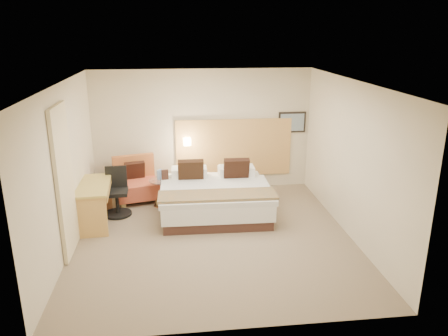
{
  "coord_description": "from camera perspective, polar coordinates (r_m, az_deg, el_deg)",
  "views": [
    {
      "loc": [
        -0.62,
        -6.94,
        3.51
      ],
      "look_at": [
        0.25,
        0.52,
        1.11
      ],
      "focal_mm": 35.0,
      "sensor_mm": 36.0,
      "label": 1
    }
  ],
  "objects": [
    {
      "name": "desk_chair",
      "position": [
        8.81,
        -13.81,
        -3.53
      ],
      "size": [
        0.55,
        0.55,
        0.94
      ],
      "color": "black",
      "rests_on": "floor"
    },
    {
      "name": "lounge_chair",
      "position": [
        9.48,
        -11.36,
        -1.96
      ],
      "size": [
        1.04,
        0.96,
        0.93
      ],
      "color": "tan",
      "rests_on": "floor"
    },
    {
      "name": "lamp_arm",
      "position": [
        9.65,
        -4.85,
        3.54
      ],
      "size": [
        0.02,
        0.12,
        0.02
      ],
      "primitive_type": "cylinder",
      "rotation": [
        1.57,
        0.0,
        0.0
      ],
      "color": "silver",
      "rests_on": "wall_back"
    },
    {
      "name": "wall_right",
      "position": [
        7.87,
        16.28,
        1.09
      ],
      "size": [
        0.02,
        5.0,
        2.7
      ],
      "primitive_type": "cube",
      "color": "beige",
      "rests_on": "floor"
    },
    {
      "name": "art_canvas",
      "position": [
        9.97,
        8.9,
        5.91
      ],
      "size": [
        0.54,
        0.01,
        0.39
      ],
      "primitive_type": "cube",
      "color": "slate",
      "rests_on": "wall_back"
    },
    {
      "name": "wall_back",
      "position": [
        9.71,
        -2.83,
        4.88
      ],
      "size": [
        4.8,
        0.02,
        2.7
      ],
      "primitive_type": "cube",
      "color": "beige",
      "rests_on": "floor"
    },
    {
      "name": "bottle_b",
      "position": [
        9.01,
        -8.27,
        -0.77
      ],
      "size": [
        0.07,
        0.07,
        0.21
      ],
      "primitive_type": "cylinder",
      "rotation": [
        0.0,
        0.0,
        0.22
      ],
      "color": "#9ABBEE",
      "rests_on": "side_table"
    },
    {
      "name": "art_frame",
      "position": [
        9.99,
        8.87,
        5.93
      ],
      "size": [
        0.62,
        0.03,
        0.47
      ],
      "primitive_type": "cube",
      "color": "black",
      "rests_on": "wall_back"
    },
    {
      "name": "bed",
      "position": [
        8.7,
        -1.2,
        -3.65
      ],
      "size": [
        2.17,
        2.1,
        1.03
      ],
      "color": "#3D241E",
      "rests_on": "floor"
    },
    {
      "name": "side_table",
      "position": [
        9.05,
        -8.1,
        -3.07
      ],
      "size": [
        0.61,
        0.61,
        0.57
      ],
      "color": "white",
      "rests_on": "floor"
    },
    {
      "name": "wall_front",
      "position": [
        4.97,
        1.21,
        -8.06
      ],
      "size": [
        4.8,
        0.02,
        2.7
      ],
      "primitive_type": "cube",
      "color": "beige",
      "rests_on": "floor"
    },
    {
      "name": "curtain",
      "position": [
        7.28,
        -20.11,
        -1.72
      ],
      "size": [
        0.06,
        0.9,
        2.42
      ],
      "primitive_type": "cube",
      "color": "beige",
      "rests_on": "wall_left"
    },
    {
      "name": "headboard_panel",
      "position": [
        9.84,
        1.3,
        2.67
      ],
      "size": [
        2.6,
        0.04,
        1.3
      ],
      "primitive_type": "cube",
      "color": "tan",
      "rests_on": "wall_back"
    },
    {
      "name": "desk",
      "position": [
        8.41,
        -16.46,
        -3.12
      ],
      "size": [
        0.65,
        1.29,
        0.79
      ],
      "color": "tan",
      "rests_on": "floor"
    },
    {
      "name": "bottle_a",
      "position": [
        8.96,
        -8.57,
        -0.9
      ],
      "size": [
        0.07,
        0.07,
        0.21
      ],
      "primitive_type": "cylinder",
      "rotation": [
        0.0,
        0.0,
        0.22
      ],
      "color": "#96B6E8",
      "rests_on": "side_table"
    },
    {
      "name": "wall_left",
      "position": [
        7.48,
        -20.17,
        -0.15
      ],
      "size": [
        0.02,
        5.0,
        2.7
      ],
      "primitive_type": "cube",
      "color": "beige",
      "rests_on": "floor"
    },
    {
      "name": "lamp_shade",
      "position": [
        9.6,
        -4.84,
        3.45
      ],
      "size": [
        0.15,
        0.15,
        0.15
      ],
      "primitive_type": "cube",
      "color": "#F4E3BE",
      "rests_on": "wall_back"
    },
    {
      "name": "floor",
      "position": [
        7.81,
        -1.39,
        -9.07
      ],
      "size": [
        4.8,
        5.0,
        0.02
      ],
      "primitive_type": "cube",
      "color": "#7A6852",
      "rests_on": "ground"
    },
    {
      "name": "ceiling",
      "position": [
        7.01,
        -1.56,
        11.19
      ],
      "size": [
        4.8,
        5.0,
        0.02
      ],
      "primitive_type": "cube",
      "color": "silver",
      "rests_on": "floor"
    },
    {
      "name": "menu_folder",
      "position": [
        8.89,
        -7.71,
        -0.93
      ],
      "size": [
        0.14,
        0.08,
        0.23
      ],
      "primitive_type": "cube",
      "rotation": [
        0.0,
        0.0,
        0.22
      ],
      "color": "#361E16",
      "rests_on": "side_table"
    }
  ]
}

